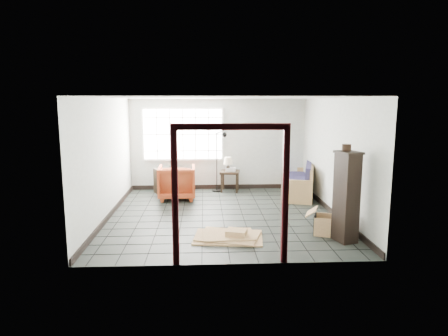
{
  "coord_description": "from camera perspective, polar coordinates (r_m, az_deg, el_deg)",
  "views": [
    {
      "loc": [
        -0.4,
        -8.66,
        2.52
      ],
      "look_at": [
        0.05,
        0.3,
        1.02
      ],
      "focal_mm": 32.0,
      "sensor_mm": 36.0,
      "label": 1
    }
  ],
  "objects": [
    {
      "name": "armchair",
      "position": [
        10.46,
        -6.75,
        -1.81
      ],
      "size": [
        0.96,
        0.91,
        0.97
      ],
      "primitive_type": "imported",
      "rotation": [
        0.0,
        0.0,
        3.17
      ],
      "color": "#934415",
      "rests_on": "ground"
    },
    {
      "name": "doorway_trim",
      "position": [
        6.08,
        0.94,
        -1.33
      ],
      "size": [
        1.8,
        0.08,
        2.2
      ],
      "color": "#3C0D11",
      "rests_on": "ground"
    },
    {
      "name": "projector",
      "position": [
        11.24,
        0.95,
        -0.19
      ],
      "size": [
        0.31,
        0.27,
        0.1
      ],
      "rotation": [
        0.0,
        0.0,
        -0.2
      ],
      "color": "silver",
      "rests_on": "side_table"
    },
    {
      "name": "console_shelf",
      "position": [
        11.32,
        -7.67,
        -1.69
      ],
      "size": [
        0.94,
        0.68,
        0.68
      ],
      "rotation": [
        0.0,
        0.0,
        0.43
      ],
      "color": "black",
      "rests_on": "ground"
    },
    {
      "name": "floor_lamp",
      "position": [
        11.1,
        -0.53,
        1.33
      ],
      "size": [
        0.47,
        0.46,
        1.77
      ],
      "rotation": [
        0.0,
        0.0,
        -0.36
      ],
      "color": "black",
      "rests_on": "ground"
    },
    {
      "name": "open_box",
      "position": [
        7.99,
        14.75,
        -7.89
      ],
      "size": [
        0.96,
        0.7,
        0.49
      ],
      "rotation": [
        0.0,
        0.0,
        -0.36
      ],
      "color": "#956448",
      "rests_on": "ground"
    },
    {
      "name": "side_table",
      "position": [
        11.27,
        0.84,
        -0.94
      ],
      "size": [
        0.6,
        0.6,
        0.58
      ],
      "rotation": [
        0.0,
        0.0,
        -0.15
      ],
      "color": "black",
      "rests_on": "ground"
    },
    {
      "name": "room_shell",
      "position": [
        8.74,
        -0.24,
        3.97
      ],
      "size": [
        5.02,
        5.52,
        2.61
      ],
      "color": "#A5AAA3",
      "rests_on": "ground"
    },
    {
      "name": "futon_sofa",
      "position": [
        11.0,
        10.93,
        -2.21
      ],
      "size": [
        1.28,
        2.15,
        0.9
      ],
      "rotation": [
        0.0,
        0.0,
        -0.28
      ],
      "color": "#B0784F",
      "rests_on": "ground"
    },
    {
      "name": "cardboard_pile",
      "position": [
        7.54,
        0.77,
        -9.65
      ],
      "size": [
        1.36,
        1.12,
        0.18
      ],
      "rotation": [
        0.0,
        0.0,
        -0.17
      ],
      "color": "#956448",
      "rests_on": "ground"
    },
    {
      "name": "table_lamp",
      "position": [
        11.17,
        0.58,
        0.95
      ],
      "size": [
        0.27,
        0.27,
        0.4
      ],
      "rotation": [
        0.0,
        0.0,
        0.04
      ],
      "color": "black",
      "rests_on": "side_table"
    },
    {
      "name": "tall_shelf",
      "position": [
        7.51,
        17.08,
        -3.86
      ],
      "size": [
        0.46,
        0.53,
        1.65
      ],
      "rotation": [
        0.0,
        0.0,
        0.3
      ],
      "color": "black",
      "rests_on": "ground"
    },
    {
      "name": "window_panel",
      "position": [
        11.42,
        -5.89,
        4.82
      ],
      "size": [
        2.32,
        0.08,
        1.52
      ],
      "color": "silver",
      "rests_on": "ground"
    },
    {
      "name": "ground",
      "position": [
        9.03,
        -0.22,
        -6.72
      ],
      "size": [
        5.5,
        5.5,
        0.0
      ],
      "primitive_type": "plane",
      "color": "black",
      "rests_on": "ground"
    },
    {
      "name": "pot",
      "position": [
        7.41,
        17.1,
        2.8
      ],
      "size": [
        0.18,
        0.18,
        0.12
      ],
      "rotation": [
        0.0,
        0.0,
        0.14
      ],
      "color": "black",
      "rests_on": "tall_shelf"
    }
  ]
}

